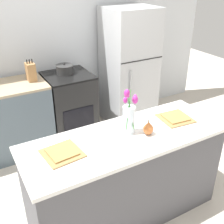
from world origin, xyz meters
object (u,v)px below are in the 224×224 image
at_px(refrigerator, 129,68).
at_px(cooking_pot, 65,69).
at_px(flower_vase, 129,116).
at_px(pear_figurine, 148,128).
at_px(knife_block, 31,72).
at_px(stove_range, 70,106).
at_px(plate_setting_left, 62,153).
at_px(plate_setting_right, 175,118).

xyz_separation_m(refrigerator, cooking_pot, (-0.97, 0.05, 0.13)).
height_order(flower_vase, cooking_pot, flower_vase).
relative_size(pear_figurine, knife_block, 0.53).
distance_m(stove_range, flower_vase, 1.67).
bearing_deg(refrigerator, stove_range, -179.96).
xyz_separation_m(cooking_pot, knife_block, (-0.44, -0.04, 0.05)).
relative_size(refrigerator, flower_vase, 3.83).
height_order(refrigerator, plate_setting_left, refrigerator).
bearing_deg(stove_range, refrigerator, 0.04).
bearing_deg(plate_setting_left, flower_vase, 0.92).
distance_m(flower_vase, knife_block, 1.63).
height_order(refrigerator, knife_block, refrigerator).
height_order(plate_setting_right, knife_block, knife_block).
distance_m(flower_vase, plate_setting_right, 0.54).
xyz_separation_m(flower_vase, plate_setting_left, (-0.61, -0.01, -0.15)).
distance_m(refrigerator, plate_setting_left, 2.25).
height_order(stove_range, cooking_pot, cooking_pot).
distance_m(cooking_pot, knife_block, 0.45).
bearing_deg(plate_setting_right, cooking_pot, 106.49).
bearing_deg(refrigerator, flower_vase, -122.78).
xyz_separation_m(flower_vase, pear_figurine, (0.13, -0.10, -0.10)).
bearing_deg(stove_range, cooking_pot, 106.10).
height_order(flower_vase, pear_figurine, flower_vase).
height_order(flower_vase, knife_block, flower_vase).
height_order(stove_range, flower_vase, flower_vase).
distance_m(refrigerator, pear_figurine, 1.88).
height_order(pear_figurine, cooking_pot, cooking_pot).
bearing_deg(flower_vase, refrigerator, 57.22).
distance_m(pear_figurine, cooking_pot, 1.71).
height_order(refrigerator, flower_vase, refrigerator).
bearing_deg(cooking_pot, pear_figurine, -86.80).
distance_m(stove_range, refrigerator, 1.03).
xyz_separation_m(pear_figurine, knife_block, (-0.54, 1.68, 0.08)).
relative_size(cooking_pot, knife_block, 0.84).
distance_m(refrigerator, knife_block, 1.42).
height_order(refrigerator, pear_figurine, refrigerator).
height_order(refrigerator, cooking_pot, refrigerator).
relative_size(stove_range, plate_setting_left, 2.98).
bearing_deg(pear_figurine, knife_block, 107.84).
relative_size(stove_range, plate_setting_right, 2.98).
bearing_deg(plate_setting_left, plate_setting_right, 0.00).
bearing_deg(flower_vase, knife_block, 104.41).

